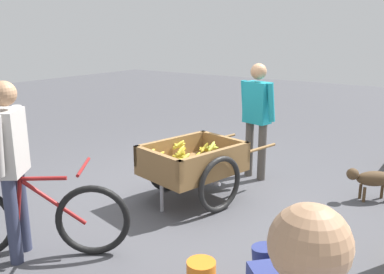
# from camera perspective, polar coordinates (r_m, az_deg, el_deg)

# --- Properties ---
(ground_plane) EXTENTS (24.00, 24.00, 0.00)m
(ground_plane) POSITION_cam_1_polar(r_m,az_deg,el_deg) (5.11, -0.07, -8.00)
(ground_plane) COLOR #47474C
(fruit_cart) EXTENTS (1.78, 1.12, 0.73)m
(fruit_cart) POSITION_cam_1_polar(r_m,az_deg,el_deg) (4.81, 0.07, -3.87)
(fruit_cart) COLOR olive
(fruit_cart) RESTS_ON ground
(vendor_person) EXTENTS (0.27, 0.55, 1.55)m
(vendor_person) POSITION_cam_1_polar(r_m,az_deg,el_deg) (5.51, 8.98, 3.51)
(vendor_person) COLOR #4C4742
(vendor_person) RESTS_ON ground
(bicycle) EXTENTS (1.06, 1.35, 0.85)m
(bicycle) POSITION_cam_1_polar(r_m,az_deg,el_deg) (3.93, -20.82, -10.58)
(bicycle) COLOR black
(bicycle) RESTS_ON ground
(cyclist_person) EXTENTS (0.43, 0.39, 1.57)m
(cyclist_person) POSITION_cam_1_polar(r_m,az_deg,el_deg) (3.78, -23.80, -2.43)
(cyclist_person) COLOR #333851
(cyclist_person) RESTS_ON ground
(dog) EXTENTS (0.44, 0.56, 0.40)m
(dog) POSITION_cam_1_polar(r_m,az_deg,el_deg) (5.30, 23.56, -5.30)
(dog) COLOR #4C3823
(dog) RESTS_ON ground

